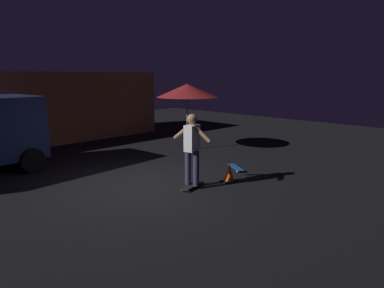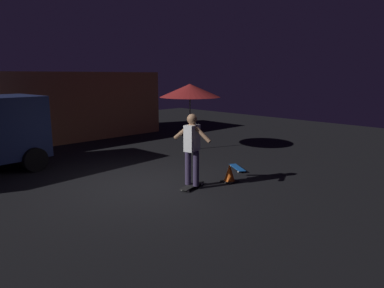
{
  "view_description": "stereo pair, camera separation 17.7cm",
  "coord_description": "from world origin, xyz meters",
  "px_view_note": "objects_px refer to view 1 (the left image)",
  "views": [
    {
      "loc": [
        -4.72,
        -6.41,
        2.6
      ],
      "look_at": [
        0.77,
        -0.99,
        1.05
      ],
      "focal_mm": 32.23,
      "sensor_mm": 36.0,
      "label": 1
    },
    {
      "loc": [
        -4.59,
        -6.53,
        2.6
      ],
      "look_at": [
        0.77,
        -0.99,
        1.05
      ],
      "focal_mm": 32.23,
      "sensor_mm": 36.0,
      "label": 2
    }
  ],
  "objects_px": {
    "skateboard_ridden": "(192,186)",
    "traffic_cone": "(229,173)",
    "skateboard_spare": "(236,167)",
    "patio_umbrella": "(187,91)",
    "skater": "(192,145)"
  },
  "relations": [
    {
      "from": "traffic_cone",
      "to": "patio_umbrella",
      "type": "bearing_deg",
      "value": 60.88
    },
    {
      "from": "skateboard_spare",
      "to": "patio_umbrella",
      "type": "bearing_deg",
      "value": 72.83
    },
    {
      "from": "patio_umbrella",
      "to": "skateboard_spare",
      "type": "relative_size",
      "value": 2.97
    },
    {
      "from": "skateboard_spare",
      "to": "traffic_cone",
      "type": "relative_size",
      "value": 1.69
    },
    {
      "from": "skateboard_ridden",
      "to": "skateboard_spare",
      "type": "relative_size",
      "value": 1.04
    },
    {
      "from": "patio_umbrella",
      "to": "skateboard_spare",
      "type": "xyz_separation_m",
      "value": [
        -0.87,
        -2.82,
        -2.02
      ]
    },
    {
      "from": "traffic_cone",
      "to": "skateboard_spare",
      "type": "bearing_deg",
      "value": 28.89
    },
    {
      "from": "patio_umbrella",
      "to": "traffic_cone",
      "type": "distance_m",
      "value": 4.3
    },
    {
      "from": "skater",
      "to": "skateboard_spare",
      "type": "bearing_deg",
      "value": 7.27
    },
    {
      "from": "patio_umbrella",
      "to": "traffic_cone",
      "type": "xyz_separation_m",
      "value": [
        -1.88,
        -3.38,
        -1.86
      ]
    },
    {
      "from": "skater",
      "to": "traffic_cone",
      "type": "bearing_deg",
      "value": -16.82
    },
    {
      "from": "skateboard_ridden",
      "to": "skateboard_spare",
      "type": "bearing_deg",
      "value": 7.27
    },
    {
      "from": "skateboard_ridden",
      "to": "traffic_cone",
      "type": "height_order",
      "value": "traffic_cone"
    },
    {
      "from": "patio_umbrella",
      "to": "skater",
      "type": "distance_m",
      "value": 4.34
    },
    {
      "from": "patio_umbrella",
      "to": "skateboard_ridden",
      "type": "distance_m",
      "value": 4.68
    }
  ]
}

